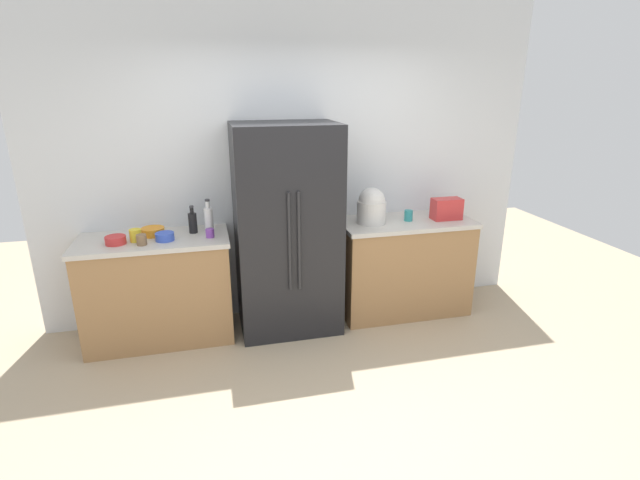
% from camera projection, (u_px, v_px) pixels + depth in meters
% --- Properties ---
extents(ground_plane, '(9.23, 9.23, 0.00)m').
position_uv_depth(ground_plane, '(341.00, 409.00, 3.31)').
color(ground_plane, tan).
extents(kitchen_back_panel, '(4.62, 0.10, 2.90)m').
position_uv_depth(kitchen_back_panel, '(293.00, 163.00, 4.40)').
color(kitchen_back_panel, silver).
rests_on(kitchen_back_panel, ground_plane).
extents(counter_left, '(1.24, 0.62, 0.93)m').
position_uv_depth(counter_left, '(158.00, 289.00, 4.11)').
color(counter_left, '#9E7247').
rests_on(counter_left, ground_plane).
extents(counter_right, '(1.26, 0.62, 0.93)m').
position_uv_depth(counter_right, '(403.00, 266.00, 4.62)').
color(counter_right, '#9E7247').
rests_on(counter_right, ground_plane).
extents(refrigerator, '(0.89, 0.67, 1.85)m').
position_uv_depth(refrigerator, '(287.00, 230.00, 4.18)').
color(refrigerator, black).
rests_on(refrigerator, ground_plane).
extents(toaster, '(0.28, 0.15, 0.20)m').
position_uv_depth(toaster, '(447.00, 209.00, 4.48)').
color(toaster, red).
rests_on(toaster, counter_right).
extents(rice_cooker, '(0.27, 0.27, 0.33)m').
position_uv_depth(rice_cooker, '(372.00, 207.00, 4.33)').
color(rice_cooker, silver).
rests_on(rice_cooker, counter_right).
extents(bottle_a, '(0.08, 0.08, 0.30)m').
position_uv_depth(bottle_a, '(209.00, 219.00, 4.07)').
color(bottle_a, white).
rests_on(bottle_a, counter_left).
extents(bottle_b, '(0.07, 0.07, 0.24)m').
position_uv_depth(bottle_b, '(193.00, 222.00, 4.07)').
color(bottle_b, black).
rests_on(bottle_b, counter_left).
extents(cup_a, '(0.07, 0.07, 0.07)m').
position_uv_depth(cup_a, '(210.00, 233.00, 3.97)').
color(cup_a, purple).
rests_on(cup_a, counter_left).
extents(cup_b, '(0.09, 0.09, 0.10)m').
position_uv_depth(cup_b, '(136.00, 235.00, 3.87)').
color(cup_b, yellow).
rests_on(cup_b, counter_left).
extents(cup_c, '(0.08, 0.08, 0.09)m').
position_uv_depth(cup_c, '(142.00, 240.00, 3.78)').
color(cup_c, brown).
rests_on(cup_c, counter_left).
extents(cup_d, '(0.08, 0.08, 0.10)m').
position_uv_depth(cup_d, '(408.00, 216.00, 4.44)').
color(cup_d, teal).
rests_on(cup_d, counter_right).
extents(bowl_a, '(0.19, 0.19, 0.07)m').
position_uv_depth(bowl_a, '(153.00, 232.00, 4.02)').
color(bowl_a, orange).
rests_on(bowl_a, counter_left).
extents(bowl_b, '(0.15, 0.15, 0.07)m').
position_uv_depth(bowl_b, '(165.00, 237.00, 3.89)').
color(bowl_b, blue).
rests_on(bowl_b, counter_left).
extents(bowl_c, '(0.16, 0.16, 0.07)m').
position_uv_depth(bowl_c, '(116.00, 240.00, 3.81)').
color(bowl_c, red).
rests_on(bowl_c, counter_left).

